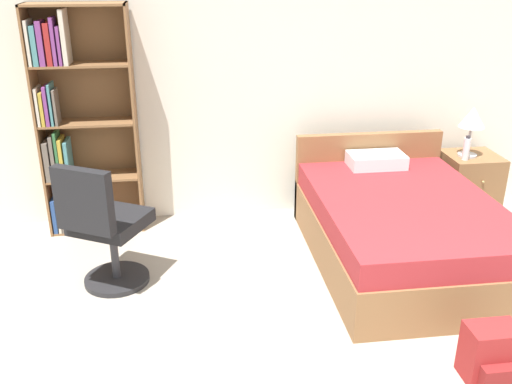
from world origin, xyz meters
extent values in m
cube|color=silver|center=(0.00, 3.23, 1.30)|extent=(9.00, 0.06, 2.60)
cube|color=brown|center=(-2.29, 3.03, 1.00)|extent=(0.02, 0.30, 1.99)
cube|color=brown|center=(-1.49, 3.03, 1.00)|extent=(0.02, 0.30, 1.99)
cube|color=brown|center=(-1.89, 3.17, 1.00)|extent=(0.83, 0.01, 1.99)
cube|color=brown|center=(-1.89, 3.03, 0.01)|extent=(0.79, 0.29, 0.02)
cube|color=navy|center=(-2.26, 2.97, 0.18)|extent=(0.03, 0.17, 0.31)
cube|color=beige|center=(-2.22, 2.98, 0.19)|extent=(0.02, 0.19, 0.34)
cube|color=#665B51|center=(-2.18, 2.98, 0.18)|extent=(0.04, 0.20, 0.31)
cube|color=maroon|center=(-2.14, 3.00, 0.24)|extent=(0.03, 0.23, 0.44)
cube|color=#7A387F|center=(-2.10, 3.00, 0.22)|extent=(0.04, 0.22, 0.40)
cube|color=#2D6638|center=(-2.05, 2.99, 0.23)|extent=(0.04, 0.22, 0.43)
cube|color=black|center=(-2.00, 2.98, 0.21)|extent=(0.03, 0.19, 0.38)
cube|color=maroon|center=(-1.97, 3.00, 0.22)|extent=(0.03, 0.24, 0.39)
cube|color=brown|center=(-1.89, 3.03, 0.51)|extent=(0.79, 0.29, 0.02)
cube|color=#665B51|center=(-2.25, 2.99, 0.69)|extent=(0.04, 0.22, 0.35)
cube|color=#665B51|center=(-2.20, 2.98, 0.72)|extent=(0.03, 0.20, 0.40)
cube|color=#2D6638|center=(-2.16, 2.99, 0.73)|extent=(0.02, 0.21, 0.43)
cube|color=gold|center=(-2.13, 2.99, 0.70)|extent=(0.03, 0.20, 0.37)
cube|color=teal|center=(-2.09, 3.00, 0.69)|extent=(0.03, 0.24, 0.35)
cube|color=brown|center=(-1.89, 3.03, 1.01)|extent=(0.79, 0.29, 0.02)
cube|color=beige|center=(-2.26, 2.99, 1.17)|extent=(0.02, 0.21, 0.32)
cube|color=gold|center=(-2.23, 2.97, 1.16)|extent=(0.03, 0.18, 0.28)
cube|color=#7A387F|center=(-2.19, 2.98, 1.18)|extent=(0.03, 0.19, 0.33)
cube|color=teal|center=(-2.16, 2.99, 1.19)|extent=(0.02, 0.21, 0.35)
cube|color=#665B51|center=(-2.12, 2.97, 1.17)|extent=(0.02, 0.18, 0.30)
cube|color=brown|center=(-1.89, 3.03, 1.50)|extent=(0.79, 0.29, 0.02)
cube|color=beige|center=(-2.26, 3.00, 1.69)|extent=(0.02, 0.24, 0.36)
cube|color=teal|center=(-2.22, 3.00, 1.67)|extent=(0.04, 0.23, 0.32)
cube|color=#7A387F|center=(-2.17, 2.98, 1.69)|extent=(0.04, 0.19, 0.35)
cube|color=maroon|center=(-2.11, 2.98, 1.68)|extent=(0.04, 0.18, 0.33)
cube|color=#7A387F|center=(-2.07, 2.97, 1.70)|extent=(0.03, 0.17, 0.38)
cube|color=#7A387F|center=(-2.03, 2.97, 1.67)|extent=(0.02, 0.17, 0.31)
cube|color=beige|center=(-1.98, 3.00, 1.73)|extent=(0.04, 0.24, 0.44)
cube|color=brown|center=(-1.89, 3.03, 1.98)|extent=(0.83, 0.30, 0.02)
cube|color=brown|center=(0.64, 2.02, 0.19)|extent=(1.38, 1.98, 0.37)
cube|color=maroon|center=(0.64, 2.02, 0.47)|extent=(1.35, 1.94, 0.20)
cube|color=brown|center=(0.64, 2.97, 0.41)|extent=(1.38, 0.08, 0.82)
cube|color=white|center=(0.64, 2.76, 0.63)|extent=(0.50, 0.30, 0.12)
cylinder|color=#232326|center=(-1.64, 2.03, 0.02)|extent=(0.50, 0.50, 0.04)
cylinder|color=#333338|center=(-1.64, 2.03, 0.25)|extent=(0.06, 0.06, 0.42)
cube|color=black|center=(-1.64, 2.03, 0.51)|extent=(0.65, 0.65, 0.10)
cube|color=black|center=(-1.78, 1.78, 0.79)|extent=(0.42, 0.28, 0.46)
cube|color=brown|center=(1.63, 2.89, 0.30)|extent=(0.49, 0.47, 0.59)
sphere|color=tan|center=(1.63, 2.64, 0.42)|extent=(0.02, 0.02, 0.02)
cylinder|color=#B2B2B7|center=(1.56, 2.87, 0.60)|extent=(0.18, 0.18, 0.02)
cylinder|color=#B2B2B7|center=(1.56, 2.87, 0.75)|extent=(0.02, 0.02, 0.26)
cone|color=white|center=(1.56, 2.87, 0.97)|extent=(0.24, 0.24, 0.19)
cylinder|color=silver|center=(1.49, 2.77, 0.70)|extent=(0.06, 0.06, 0.21)
cylinder|color=#2D2D33|center=(1.49, 2.77, 0.81)|extent=(0.04, 0.04, 0.02)
cube|color=maroon|center=(0.65, 0.63, 0.17)|extent=(0.31, 0.21, 0.35)
cube|color=maroon|center=(0.65, 0.49, 0.10)|extent=(0.23, 0.07, 0.16)
camera|label=1|loc=(-1.08, -1.90, 2.34)|focal=40.00mm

